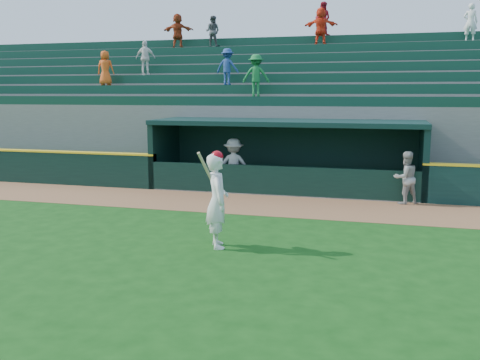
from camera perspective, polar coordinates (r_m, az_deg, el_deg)
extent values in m
plane|color=#124110|center=(11.80, -2.09, -7.45)|extent=(120.00, 120.00, 0.00)
cube|color=brown|center=(16.39, 3.08, -2.68)|extent=(40.00, 3.00, 0.01)
imported|color=#989893|center=(17.21, 17.25, 0.23)|extent=(1.00, 0.94, 1.63)
imported|color=#A1A29C|center=(18.60, -0.68, 1.62)|extent=(1.32, 0.95, 1.84)
cube|color=slate|center=(19.09, 4.88, -0.96)|extent=(9.00, 2.60, 0.04)
cube|color=black|center=(20.26, -7.98, 2.81)|extent=(0.20, 2.60, 2.30)
cube|color=black|center=(18.64, 18.97, 1.84)|extent=(0.20, 2.60, 2.30)
cube|color=black|center=(20.19, 5.61, 2.83)|extent=(9.40, 0.20, 2.30)
cube|color=black|center=(18.81, 4.98, 6.13)|extent=(9.40, 2.80, 0.16)
cube|color=black|center=(17.82, 4.18, -0.11)|extent=(9.00, 0.16, 1.00)
cube|color=brown|center=(19.82, 5.32, 0.09)|extent=(8.40, 0.45, 0.10)
cube|color=slate|center=(20.67, 5.87, 3.83)|extent=(34.00, 0.85, 2.91)
cube|color=#0F3828|center=(20.47, 5.89, 8.36)|extent=(34.00, 0.60, 0.36)
cube|color=slate|center=(21.49, 6.27, 4.63)|extent=(34.00, 0.85, 3.36)
cube|color=#0F3828|center=(21.30, 6.30, 9.59)|extent=(34.00, 0.60, 0.36)
cube|color=slate|center=(22.31, 6.63, 5.37)|extent=(34.00, 0.85, 3.81)
cube|color=#0F3828|center=(22.15, 6.68, 10.73)|extent=(34.00, 0.60, 0.36)
cube|color=slate|center=(23.14, 6.97, 6.05)|extent=(34.00, 0.85, 4.26)
cube|color=#0F3828|center=(23.01, 7.04, 11.79)|extent=(34.00, 0.60, 0.36)
cube|color=slate|center=(23.97, 7.28, 6.69)|extent=(34.00, 0.85, 4.71)
cube|color=#0F3828|center=(23.87, 7.37, 12.77)|extent=(34.00, 0.60, 0.36)
cube|color=slate|center=(24.80, 7.58, 7.29)|extent=(34.00, 0.85, 5.16)
cube|color=#0F3828|center=(24.74, 7.68, 13.68)|extent=(34.00, 0.60, 0.36)
cube|color=slate|center=(25.63, 7.85, 7.85)|extent=(34.00, 0.85, 5.61)
cube|color=#0F3828|center=(25.62, 7.97, 14.53)|extent=(34.00, 0.60, 0.36)
cube|color=slate|center=(26.20, 8.02, 7.87)|extent=(34.50, 0.30, 5.61)
imported|color=#E95519|center=(24.17, -14.17, 11.50)|extent=(0.80, 0.60, 1.47)
imported|color=white|center=(24.26, -10.05, 12.70)|extent=(0.92, 0.50, 1.48)
imported|color=#A43819|center=(26.51, -6.65, 15.52)|extent=(1.51, 0.60, 1.59)
imported|color=#4B4B4B|center=(25.91, -2.93, 15.53)|extent=(0.72, 0.58, 1.43)
imported|color=#197333|center=(20.80, 1.72, 11.09)|extent=(1.10, 0.74, 1.58)
imported|color=#F3391B|center=(24.81, 8.61, 15.93)|extent=(1.49, 0.50, 1.60)
imported|color=white|center=(24.81, 23.37, 15.20)|extent=(0.61, 0.46, 1.52)
imported|color=#AD1A29|center=(25.70, 8.81, 16.61)|extent=(0.84, 0.71, 1.52)
imported|color=navy|center=(22.01, -1.35, 11.98)|extent=(0.98, 0.62, 1.45)
imported|color=white|center=(11.78, -2.44, -2.23)|extent=(0.78, 0.91, 2.09)
sphere|color=#B40A15|center=(11.63, -2.47, 2.49)|extent=(0.27, 0.27, 0.27)
cylinder|color=tan|center=(11.51, -3.65, 1.25)|extent=(0.26, 0.48, 0.76)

